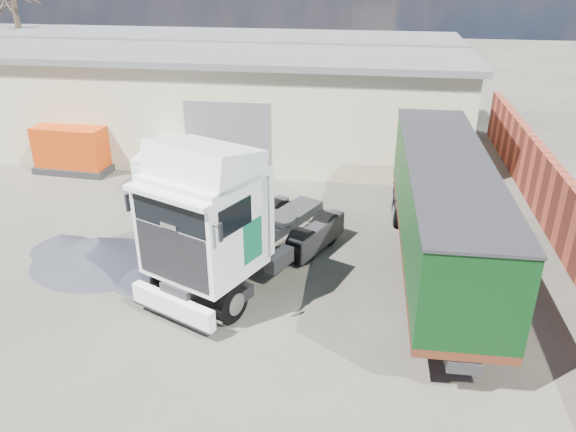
# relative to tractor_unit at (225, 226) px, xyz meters

# --- Properties ---
(ground) EXTENTS (120.00, 120.00, 0.00)m
(ground) POSITION_rel_tractor_unit_xyz_m (-0.33, -0.55, -2.15)
(ground) COLOR #26251F
(ground) RESTS_ON ground
(warehouse) EXTENTS (30.60, 12.60, 5.42)m
(warehouse) POSITION_rel_tractor_unit_xyz_m (-6.32, 15.45, 0.52)
(warehouse) COLOR beige
(warehouse) RESTS_ON ground
(brick_boundary_wall) EXTENTS (0.35, 26.00, 2.50)m
(brick_boundary_wall) POSITION_rel_tractor_unit_xyz_m (11.17, 5.45, -0.90)
(brick_boundary_wall) COLOR maroon
(brick_boundary_wall) RESTS_ON ground
(tractor_unit) EXTENTS (5.73, 7.97, 5.11)m
(tractor_unit) POSITION_rel_tractor_unit_xyz_m (0.00, 0.00, 0.00)
(tractor_unit) COLOR black
(tractor_unit) RESTS_ON ground
(box_trailer) EXTENTS (2.74, 12.02, 3.98)m
(box_trailer) POSITION_rel_tractor_unit_xyz_m (6.61, 2.02, 0.28)
(box_trailer) COLOR #2D2D30
(box_trailer) RESTS_ON ground
(panel_van) EXTENTS (1.78, 4.25, 1.73)m
(panel_van) POSITION_rel_tractor_unit_xyz_m (-4.94, 8.23, -1.25)
(panel_van) COLOR black
(panel_van) RESTS_ON ground
(orange_skip) EXTENTS (3.74, 2.48, 2.25)m
(orange_skip) POSITION_rel_tractor_unit_xyz_m (-9.88, 9.25, -1.17)
(orange_skip) COLOR #2D2D30
(orange_skip) RESTS_ON ground
(gravel_heap) EXTENTS (5.71, 4.94, 1.00)m
(gravel_heap) POSITION_rel_tractor_unit_xyz_m (-4.80, 0.78, -1.68)
(gravel_heap) COLOR black
(gravel_heap) RESTS_ON ground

